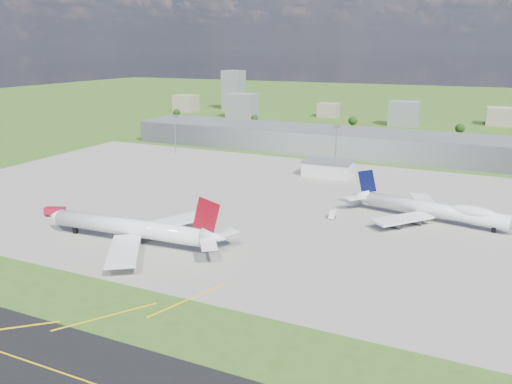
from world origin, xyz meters
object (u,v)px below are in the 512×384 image
at_px(airliner_red_twin, 134,229).
at_px(van_white_near, 332,215).
at_px(fire_truck, 55,212).
at_px(airliner_blue_quad, 434,210).
at_px(tug_yellow, 151,230).

height_order(airliner_red_twin, van_white_near, airliner_red_twin).
relative_size(airliner_red_twin, fire_truck, 8.32).
xyz_separation_m(airliner_red_twin, fire_truck, (-50.06, 10.96, -3.64)).
relative_size(airliner_blue_quad, fire_truck, 7.59).
height_order(airliner_red_twin, tug_yellow, airliner_red_twin).
height_order(airliner_blue_quad, fire_truck, airliner_blue_quad).
distance_m(airliner_blue_quad, tug_yellow, 114.61).
relative_size(airliner_red_twin, tug_yellow, 21.12).
xyz_separation_m(airliner_blue_quad, van_white_near, (-39.02, -13.35, -3.62)).
relative_size(airliner_blue_quad, tug_yellow, 19.27).
bearing_deg(tug_yellow, airliner_blue_quad, -16.33).
distance_m(airliner_red_twin, tug_yellow, 12.94).
bearing_deg(tug_yellow, airliner_red_twin, -128.95).
bearing_deg(van_white_near, airliner_red_twin, 127.71).
height_order(airliner_red_twin, airliner_blue_quad, airliner_red_twin).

